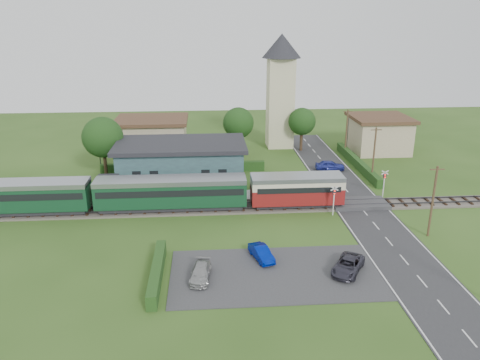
{
  "coord_description": "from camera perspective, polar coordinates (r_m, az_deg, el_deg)",
  "views": [
    {
      "loc": [
        -6.8,
        -45.21,
        19.8
      ],
      "look_at": [
        -3.16,
        4.0,
        2.65
      ],
      "focal_mm": 35.0,
      "sensor_mm": 36.0,
      "label": 1
    }
  ],
  "objects": [
    {
      "name": "crossing_signal_near",
      "position": [
        49.93,
        11.4,
        -1.95
      ],
      "size": [
        0.84,
        0.28,
        3.28
      ],
      "color": "silver",
      "rests_on": "ground"
    },
    {
      "name": "house_east",
      "position": [
        76.14,
        16.57,
        5.46
      ],
      "size": [
        8.8,
        8.8,
        5.5
      ],
      "color": "tan",
      "rests_on": "ground"
    },
    {
      "name": "utility_pole_d",
      "position": [
        72.25,
        12.85,
        5.74
      ],
      "size": [
        1.4,
        0.22,
        7.0
      ],
      "color": "#473321",
      "rests_on": "ground"
    },
    {
      "name": "ground",
      "position": [
        49.82,
        3.98,
        -4.31
      ],
      "size": [
        120.0,
        120.0,
        0.0
      ],
      "primitive_type": "plane",
      "color": "#2D4C19"
    },
    {
      "name": "streetlamp_west",
      "position": [
        69.02,
        -16.86,
        4.27
      ],
      "size": [
        0.3,
        0.3,
        5.15
      ],
      "color": "#3F3F47",
      "rests_on": "ground"
    },
    {
      "name": "tree_a",
      "position": [
        62.35,
        -16.39,
        5.01
      ],
      "size": [
        5.2,
        5.2,
        8.0
      ],
      "color": "#332316",
      "rests_on": "ground"
    },
    {
      "name": "crossing_deck",
      "position": [
        53.8,
        14.3,
        -2.8
      ],
      "size": [
        6.2,
        3.4,
        0.45
      ],
      "primitive_type": "cube",
      "color": "#333335",
      "rests_on": "ground"
    },
    {
      "name": "equipment_hut",
      "position": [
        54.7,
        -15.79,
        -0.86
      ],
      "size": [
        2.3,
        2.3,
        2.55
      ],
      "color": "beige",
      "rests_on": "platform"
    },
    {
      "name": "pedestrian_far",
      "position": [
        54.0,
        -13.88,
        -1.51
      ],
      "size": [
        0.87,
        0.96,
        1.61
      ],
      "primitive_type": "imported",
      "rotation": [
        0.0,
        0.0,
        1.17
      ],
      "color": "gray",
      "rests_on": "platform"
    },
    {
      "name": "train",
      "position": [
        50.88,
        -11.95,
        -1.54
      ],
      "size": [
        43.2,
        2.9,
        3.4
      ],
      "color": "#232328",
      "rests_on": "ground"
    },
    {
      "name": "tree_b",
      "position": [
        69.96,
        -0.2,
        6.96
      ],
      "size": [
        4.6,
        4.6,
        7.34
      ],
      "color": "#332316",
      "rests_on": "ground"
    },
    {
      "name": "church_tower",
      "position": [
        74.77,
        4.99,
        11.73
      ],
      "size": [
        6.0,
        6.0,
        17.6
      ],
      "color": "beige",
      "rests_on": "ground"
    },
    {
      "name": "car_park",
      "position": [
        39.01,
        4.25,
        -11.34
      ],
      "size": [
        17.0,
        9.0,
        0.08
      ],
      "primitive_type": "cube",
      "color": "#333335",
      "rests_on": "ground"
    },
    {
      "name": "crossing_signal_far",
      "position": [
        56.47,
        17.19,
        0.05
      ],
      "size": [
        0.84,
        0.28,
        3.28
      ],
      "color": "silver",
      "rests_on": "ground"
    },
    {
      "name": "tree_c",
      "position": [
        73.33,
        7.56,
        7.07
      ],
      "size": [
        4.2,
        4.2,
        6.78
      ],
      "color": "#332316",
      "rests_on": "ground"
    },
    {
      "name": "utility_pole_c",
      "position": [
        61.24,
        16.01,
        3.09
      ],
      "size": [
        1.4,
        0.22,
        7.0
      ],
      "color": "#473321",
      "rests_on": "ground"
    },
    {
      "name": "platform",
      "position": [
        54.17,
        -7.33,
        -2.19
      ],
      "size": [
        30.0,
        3.0,
        0.45
      ],
      "primitive_type": "cube",
      "color": "gray",
      "rests_on": "ground"
    },
    {
      "name": "car_park_dark",
      "position": [
        39.83,
        13.02,
        -10.1
      ],
      "size": [
        3.87,
        4.59,
        1.17
      ],
      "primitive_type": "imported",
      "rotation": [
        0.0,
        0.0,
        -0.56
      ],
      "color": "#302E3B",
      "rests_on": "car_park"
    },
    {
      "name": "hedge_carpark",
      "position": [
        38.59,
        -10.09,
        -11.01
      ],
      "size": [
        0.8,
        9.0,
        1.2
      ],
      "primitive_type": "cube",
      "color": "#193814",
      "rests_on": "ground"
    },
    {
      "name": "pedestrian_near",
      "position": [
        53.58,
        2.24,
        -0.99
      ],
      "size": [
        0.68,
        0.47,
        1.81
      ],
      "primitive_type": "imported",
      "rotation": [
        0.0,
        0.0,
        3.09
      ],
      "color": "gray",
      "rests_on": "platform"
    },
    {
      "name": "hedge_roadside",
      "position": [
        67.5,
        14.1,
        2.04
      ],
      "size": [
        0.8,
        18.0,
        1.2
      ],
      "primitive_type": "cube",
      "color": "#193814",
      "rests_on": "ground"
    },
    {
      "name": "station_building",
      "position": [
        58.84,
        -7.17,
        2.1
      ],
      "size": [
        16.0,
        9.0,
        5.3
      ],
      "color": "#3A676B",
      "rests_on": "ground"
    },
    {
      "name": "car_park_silver",
      "position": [
        38.08,
        -4.79,
        -11.17
      ],
      "size": [
        1.97,
        3.85,
        1.07
      ],
      "primitive_type": "imported",
      "rotation": [
        0.0,
        0.0,
        -0.13
      ],
      "color": "#9A9A9A",
      "rests_on": "car_park"
    },
    {
      "name": "streetlamp_east",
      "position": [
        77.56,
        13.05,
        6.19
      ],
      "size": [
        0.3,
        0.3,
        5.15
      ],
      "color": "#3F3F47",
      "rests_on": "ground"
    },
    {
      "name": "utility_pole_b",
      "position": [
        47.33,
        22.44,
        -2.34
      ],
      "size": [
        1.4,
        0.22,
        7.0
      ],
      "color": "#473321",
      "rests_on": "ground"
    },
    {
      "name": "house_west",
      "position": [
        72.7,
        -10.63,
        5.3
      ],
      "size": [
        10.8,
        8.8,
        5.5
      ],
      "color": "tan",
      "rests_on": "ground"
    },
    {
      "name": "hedge_station",
      "position": [
        63.74,
        -6.91,
        1.53
      ],
      "size": [
        22.0,
        0.8,
        1.3
      ],
      "primitive_type": "cube",
      "color": "#193814",
      "rests_on": "ground"
    },
    {
      "name": "car_on_road",
      "position": [
        65.12,
        10.91,
        1.77
      ],
      "size": [
        4.1,
        1.96,
        1.35
      ],
      "primitive_type": "imported",
      "rotation": [
        0.0,
        0.0,
        1.48
      ],
      "color": "#263096",
      "rests_on": "road"
    },
    {
      "name": "car_park_blue",
      "position": [
        40.77,
        2.62,
        -8.88
      ],
      "size": [
        2.16,
        3.64,
        1.13
      ],
      "primitive_type": "imported",
      "rotation": [
        0.0,
        0.0,
        0.3
      ],
      "color": "#001689",
      "rests_on": "car_park"
    },
    {
      "name": "railway_track",
      "position": [
        51.6,
        3.67,
        -3.31
      ],
      "size": [
        76.0,
        3.2,
        0.49
      ],
      "color": "#4C443D",
      "rests_on": "ground"
    },
    {
      "name": "road",
      "position": [
        52.13,
        14.95,
        -3.82
      ],
      "size": [
        6.0,
        70.0,
        0.05
      ],
      "primitive_type": "cube",
      "color": "#28282B",
      "rests_on": "ground"
    }
  ]
}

